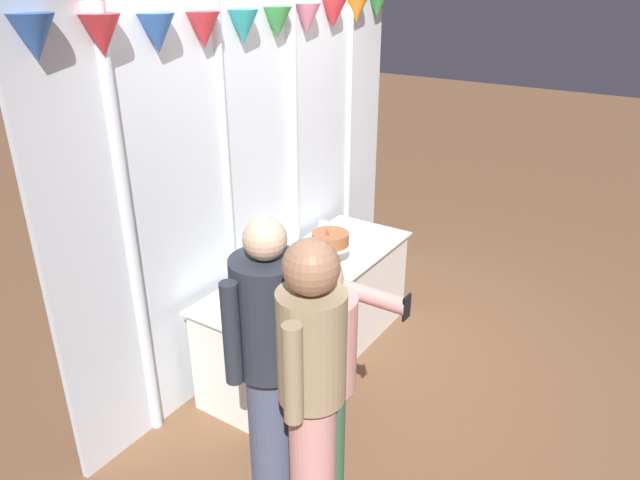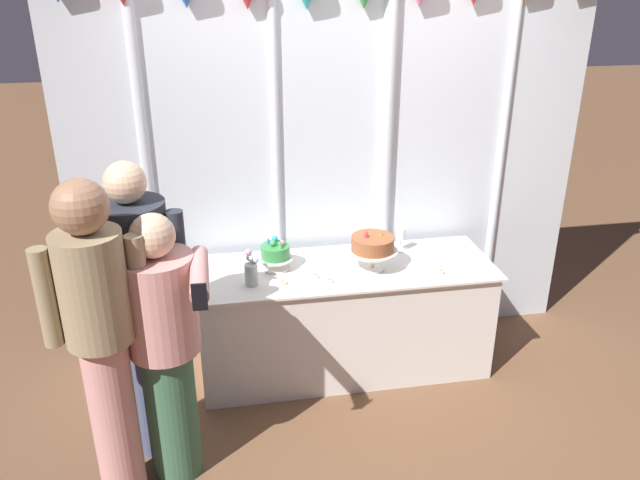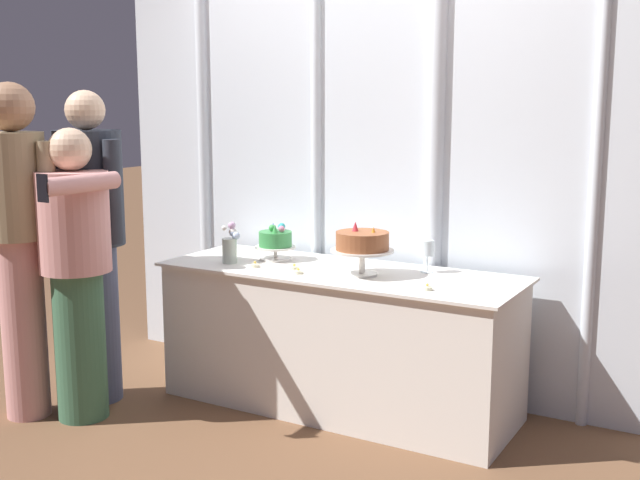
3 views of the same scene
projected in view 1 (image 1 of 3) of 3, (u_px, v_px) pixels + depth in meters
ground_plane at (323, 359)px, 4.40m from camera, size 24.00×24.00×0.00m
draped_curtain at (260, 154)px, 4.04m from camera, size 3.37×0.19×2.66m
cake_table at (312, 312)px, 4.30m from camera, size 1.87×0.67×0.73m
cake_display_nearleft at (267, 276)px, 3.81m from camera, size 0.22×0.22×0.20m
cake_display_nearright at (330, 240)px, 4.17m from camera, size 0.31×0.31×0.27m
wine_glass at (323, 227)px, 4.49m from camera, size 0.06×0.06×0.16m
flower_vase at (275, 296)px, 3.60m from camera, size 0.09×0.12×0.22m
tealight_far_left at (296, 297)px, 3.75m from camera, size 0.05×0.05×0.03m
tealight_near_left at (308, 282)px, 3.93m from camera, size 0.04×0.04×0.03m
tealight_near_right at (323, 281)px, 3.95m from camera, size 0.05×0.05×0.03m
tealight_far_right at (373, 244)px, 4.47m from camera, size 0.05×0.05×0.03m
guest_man_dark_suit at (270, 358)px, 2.91m from camera, size 0.51×0.41×1.64m
guest_girl_blue_dress at (322, 378)px, 2.93m from camera, size 0.48×0.58×1.46m
guest_man_pink_jacket at (312, 390)px, 2.61m from camera, size 0.46×0.35×1.67m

